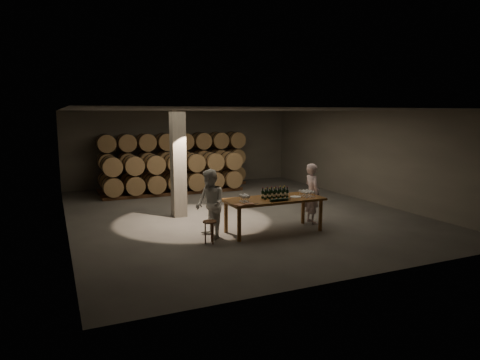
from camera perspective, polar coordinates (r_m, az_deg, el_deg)
name	(u,v)px	position (r m, az deg, el deg)	size (l,w,h in m)	color
room	(178,164)	(12.94, -8.24, 2.13)	(12.00, 12.00, 12.00)	#4C4A47
tasting_table	(274,202)	(11.25, 4.52, -2.96)	(2.60, 1.10, 0.90)	brown
barrel_stack_back	(174,159)	(18.10, -8.75, 2.73)	(6.26, 0.95, 2.31)	brown
barrel_stack_front	(174,173)	(16.70, -8.75, 0.94)	(5.48, 0.95, 1.57)	brown
bottle_cluster	(275,194)	(11.25, 4.69, -1.87)	(0.72, 0.22, 0.30)	black
lying_bottles	(279,200)	(10.86, 5.27, -2.64)	(0.59, 0.07, 0.07)	black
glass_cluster_left	(244,196)	(10.73, 0.59, -2.21)	(0.20, 0.31, 0.19)	silver
glass_cluster_right	(307,192)	(11.60, 8.89, -1.59)	(0.30, 0.41, 0.16)	silver
plate	(296,197)	(11.44, 7.42, -2.24)	(0.29, 0.29, 0.02)	white
notebook_near	(249,204)	(10.43, 1.24, -3.21)	(0.22, 0.18, 0.03)	brown
notebook_corner	(239,205)	(10.33, -0.07, -3.34)	(0.19, 0.25, 0.02)	brown
pen	(256,204)	(10.50, 2.12, -3.18)	(0.01, 0.01, 0.13)	black
stool	(210,225)	(10.31, -4.05, -6.02)	(0.33, 0.33, 0.55)	brown
person_man	(312,193)	(12.29, 9.60, -1.77)	(0.62, 0.41, 1.71)	beige
person_woman	(210,204)	(10.66, -4.01, -3.22)	(0.84, 0.66, 1.74)	white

